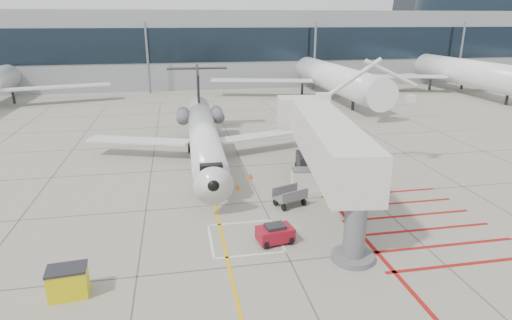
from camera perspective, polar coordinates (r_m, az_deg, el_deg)
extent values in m
plane|color=gray|center=(27.05, 2.37, -8.97)|extent=(260.00, 260.00, 0.00)
cone|color=orange|center=(32.76, -2.46, -3.54)|extent=(0.31, 0.31, 0.43)
cone|color=#E6490C|center=(34.85, -0.77, -2.08)|extent=(0.39, 0.39, 0.54)
cube|color=gray|center=(94.86, -1.21, 14.97)|extent=(180.00, 28.00, 14.00)
cube|color=black|center=(80.99, 0.48, 15.13)|extent=(180.00, 0.10, 6.00)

